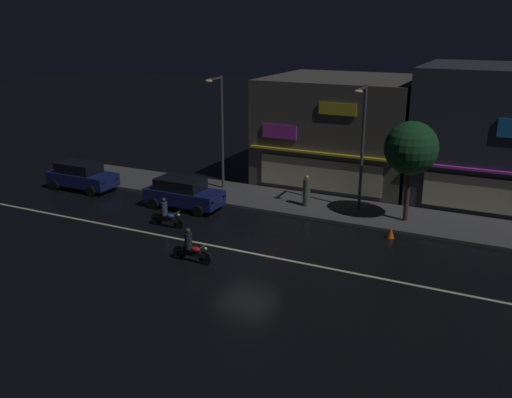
{
  "coord_description": "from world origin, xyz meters",
  "views": [
    {
      "loc": [
        10.21,
        -20.19,
        9.85
      ],
      "look_at": [
        -0.88,
        2.64,
        1.62
      ],
      "focal_mm": 38.62,
      "sensor_mm": 36.0,
      "label": 1
    }
  ],
  "objects_px": {
    "motorcycle_following": "(191,248)",
    "streetlamp_mid": "(362,138)",
    "parked_car_near_kerb": "(183,193)",
    "traffic_cone": "(391,233)",
    "streetlamp_west": "(220,123)",
    "motorcycle_lead": "(166,215)",
    "parked_car_trailing": "(81,176)",
    "pedestrian_on_sidewalk": "(307,192)"
  },
  "relations": [
    {
      "from": "streetlamp_mid",
      "to": "pedestrian_on_sidewalk",
      "type": "bearing_deg",
      "value": -168.76
    },
    {
      "from": "motorcycle_following",
      "to": "streetlamp_west",
      "type": "bearing_deg",
      "value": -66.78
    },
    {
      "from": "parked_car_near_kerb",
      "to": "motorcycle_lead",
      "type": "height_order",
      "value": "parked_car_near_kerb"
    },
    {
      "from": "motorcycle_following",
      "to": "traffic_cone",
      "type": "height_order",
      "value": "motorcycle_following"
    },
    {
      "from": "streetlamp_mid",
      "to": "traffic_cone",
      "type": "relative_size",
      "value": 12.04
    },
    {
      "from": "streetlamp_west",
      "to": "streetlamp_mid",
      "type": "height_order",
      "value": "streetlamp_west"
    },
    {
      "from": "parked_car_trailing",
      "to": "motorcycle_following",
      "type": "height_order",
      "value": "parked_car_trailing"
    },
    {
      "from": "streetlamp_west",
      "to": "pedestrian_on_sidewalk",
      "type": "bearing_deg",
      "value": -7.76
    },
    {
      "from": "streetlamp_west",
      "to": "parked_car_near_kerb",
      "type": "xyz_separation_m",
      "value": [
        -0.29,
        -3.74,
        -3.26
      ]
    },
    {
      "from": "pedestrian_on_sidewalk",
      "to": "traffic_cone",
      "type": "xyz_separation_m",
      "value": [
        5.21,
        -2.39,
        -0.66
      ]
    },
    {
      "from": "pedestrian_on_sidewalk",
      "to": "parked_car_trailing",
      "type": "height_order",
      "value": "pedestrian_on_sidewalk"
    },
    {
      "from": "streetlamp_mid",
      "to": "parked_car_trailing",
      "type": "xyz_separation_m",
      "value": [
        -16.4,
        -3.21,
        -3.21
      ]
    },
    {
      "from": "pedestrian_on_sidewalk",
      "to": "parked_car_trailing",
      "type": "xyz_separation_m",
      "value": [
        -13.64,
        -2.66,
        -0.06
      ]
    },
    {
      "from": "streetlamp_west",
      "to": "streetlamp_mid",
      "type": "xyz_separation_m",
      "value": [
        8.57,
        -0.24,
        -0.05
      ]
    },
    {
      "from": "motorcycle_following",
      "to": "streetlamp_mid",
      "type": "bearing_deg",
      "value": -115.19
    },
    {
      "from": "motorcycle_lead",
      "to": "parked_car_trailing",
      "type": "bearing_deg",
      "value": 164.56
    },
    {
      "from": "parked_car_near_kerb",
      "to": "traffic_cone",
      "type": "bearing_deg",
      "value": -177.15
    },
    {
      "from": "parked_car_trailing",
      "to": "traffic_cone",
      "type": "bearing_deg",
      "value": 0.83
    },
    {
      "from": "streetlamp_west",
      "to": "motorcycle_lead",
      "type": "relative_size",
      "value": 3.53
    },
    {
      "from": "streetlamp_west",
      "to": "motorcycle_following",
      "type": "height_order",
      "value": "streetlamp_west"
    },
    {
      "from": "parked_car_near_kerb",
      "to": "motorcycle_following",
      "type": "distance_m",
      "value": 7.27
    },
    {
      "from": "streetlamp_west",
      "to": "parked_car_trailing",
      "type": "distance_m",
      "value": 9.15
    },
    {
      "from": "pedestrian_on_sidewalk",
      "to": "parked_car_trailing",
      "type": "distance_m",
      "value": 13.9
    },
    {
      "from": "parked_car_trailing",
      "to": "streetlamp_west",
      "type": "bearing_deg",
      "value": 23.82
    },
    {
      "from": "streetlamp_mid",
      "to": "parked_car_near_kerb",
      "type": "height_order",
      "value": "streetlamp_mid"
    },
    {
      "from": "traffic_cone",
      "to": "parked_car_trailing",
      "type": "bearing_deg",
      "value": -179.17
    },
    {
      "from": "parked_car_trailing",
      "to": "streetlamp_mid",
      "type": "bearing_deg",
      "value": 11.08
    },
    {
      "from": "pedestrian_on_sidewalk",
      "to": "motorcycle_following",
      "type": "height_order",
      "value": "pedestrian_on_sidewalk"
    },
    {
      "from": "streetlamp_west",
      "to": "motorcycle_lead",
      "type": "xyz_separation_m",
      "value": [
        0.56,
        -6.6,
        -3.5
      ]
    },
    {
      "from": "pedestrian_on_sidewalk",
      "to": "traffic_cone",
      "type": "height_order",
      "value": "pedestrian_on_sidewalk"
    },
    {
      "from": "streetlamp_mid",
      "to": "parked_car_trailing",
      "type": "height_order",
      "value": "streetlamp_mid"
    },
    {
      "from": "traffic_cone",
      "to": "streetlamp_mid",
      "type": "bearing_deg",
      "value": 129.84
    },
    {
      "from": "parked_car_near_kerb",
      "to": "parked_car_trailing",
      "type": "bearing_deg",
      "value": -2.19
    },
    {
      "from": "parked_car_near_kerb",
      "to": "motorcycle_following",
      "type": "relative_size",
      "value": 2.26
    },
    {
      "from": "pedestrian_on_sidewalk",
      "to": "traffic_cone",
      "type": "relative_size",
      "value": 3.15
    },
    {
      "from": "motorcycle_lead",
      "to": "motorcycle_following",
      "type": "distance_m",
      "value": 4.55
    },
    {
      "from": "motorcycle_following",
      "to": "motorcycle_lead",
      "type": "bearing_deg",
      "value": -41.09
    },
    {
      "from": "traffic_cone",
      "to": "motorcycle_following",
      "type": "bearing_deg",
      "value": -137.58
    },
    {
      "from": "parked_car_near_kerb",
      "to": "traffic_cone",
      "type": "xyz_separation_m",
      "value": [
        11.31,
        0.56,
        -0.59
      ]
    },
    {
      "from": "streetlamp_west",
      "to": "parked_car_near_kerb",
      "type": "distance_m",
      "value": 4.97
    },
    {
      "from": "streetlamp_west",
      "to": "parked_car_trailing",
      "type": "relative_size",
      "value": 1.56
    },
    {
      "from": "traffic_cone",
      "to": "pedestrian_on_sidewalk",
      "type": "bearing_deg",
      "value": 155.35
    }
  ]
}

